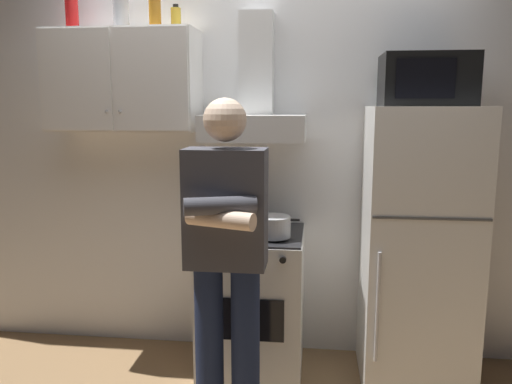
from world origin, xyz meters
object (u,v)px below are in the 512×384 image
Objects in this scene: refrigerator at (417,248)px; bottle_soda_red at (72,7)px; bottle_spice_jar at (176,18)px; microwave at (426,80)px; bottle_canister_steel at (121,11)px; upper_cabinet at (124,81)px; range_hood at (255,107)px; person_standing at (226,256)px; stove_oven at (253,302)px; bottle_liquor_amber at (155,0)px; cooking_pot at (273,226)px.

bottle_soda_red is (-2.07, 0.15, 1.39)m from refrigerator.
microwave is at bearing -4.56° from bottle_spice_jar.
bottle_soda_red reaches higher than microwave.
upper_cabinet is at bearing -70.44° from bottle_canister_steel.
refrigerator is (0.95, -0.13, -0.80)m from range_hood.
bottle_canister_steel is (-0.76, 0.76, 1.26)m from person_standing.
range_hood is 0.47× the size of refrigerator.
bottle_liquor_amber reaches higher than stove_oven.
refrigerator is 2.09m from bottle_liquor_amber.
upper_cabinet reaches higher than person_standing.
microwave is at bearing 1.15° from stove_oven.
range_hood is at bearing 2.54° from bottle_liquor_amber.
microwave is at bearing -3.04° from bottle_liquor_amber.
bottle_spice_jar is at bearing 1.17° from upper_cabinet.
stove_oven is at bearing -15.75° from bottle_spice_jar.
microwave reaches higher than person_standing.
range_hood is at bearing 173.54° from microwave.
refrigerator is (0.95, 0.00, 0.37)m from stove_oven.
bottle_soda_red is (-2.07, 0.13, 0.45)m from microwave.
person_standing is at bearing -93.91° from range_hood.
upper_cabinet is at bearing 135.74° from person_standing.
range_hood reaches higher than cooking_pot.
cooking_pot is at bearing -12.26° from bottle_soda_red.
range_hood is 1.25m from refrigerator.
stove_oven is at bearing -90.00° from range_hood.
microwave is 1.45× the size of bottle_liquor_amber.
range_hood is at bearing -0.67° from bottle_spice_jar.
bottle_spice_jar is at bearing 15.20° from bottle_liquor_amber.
cooking_pot is at bearing -14.73° from upper_cabinet.
bottle_soda_red is at bearing 172.25° from stove_oven.
bottle_canister_steel reaches higher than person_standing.
person_standing is (-1.00, -0.61, 0.10)m from refrigerator.
bottle_liquor_amber is at bearing 176.27° from refrigerator.
microwave is 0.29× the size of person_standing.
refrigerator is 3.33× the size of microwave.
cooking_pot is 1.57m from bottle_canister_steel.
range_hood reaches higher than person_standing.
microwave is 1.61m from bottle_liquor_amber.
bottle_liquor_amber is (-0.71, 0.22, 1.28)m from cooking_pot.
refrigerator is 0.84m from cooking_pot.
microwave is 1.47m from bottle_spice_jar.
bottle_canister_steel is (-0.81, 0.16, 1.73)m from stove_oven.
stove_oven is (0.80, -0.13, -1.32)m from upper_cabinet.
bottle_canister_steel is at bearing 168.91° from stove_oven.
bottle_soda_red is at bearing 178.70° from range_hood.
bottle_canister_steel is at bearing 175.51° from bottle_spice_jar.
range_hood is at bearing 117.88° from cooking_pot.
bottle_canister_steel is at bearing 174.86° from refrigerator.
refrigerator is at bearing 8.32° from cooking_pot.
bottle_soda_red is (-0.65, 0.02, 0.08)m from bottle_spice_jar.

